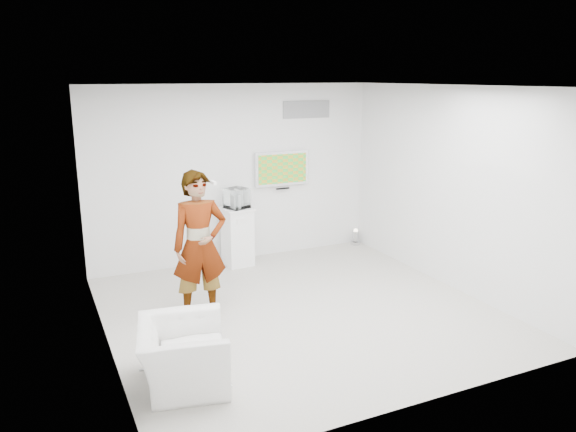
% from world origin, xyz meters
% --- Properties ---
extents(room, '(5.01, 5.01, 3.00)m').
position_xyz_m(room, '(0.00, 0.00, 1.50)').
color(room, '#A7A499').
rests_on(room, ground).
extents(tv, '(1.00, 0.08, 0.60)m').
position_xyz_m(tv, '(0.85, 2.45, 1.55)').
color(tv, silver).
rests_on(tv, room).
extents(logo_decal, '(0.90, 0.02, 0.30)m').
position_xyz_m(logo_decal, '(1.35, 2.49, 2.55)').
color(logo_decal, gray).
rests_on(logo_decal, room).
extents(person, '(0.73, 0.50, 1.97)m').
position_xyz_m(person, '(-1.25, 0.40, 0.98)').
color(person, white).
rests_on(person, room).
extents(armchair, '(1.08, 1.18, 0.66)m').
position_xyz_m(armchair, '(-1.91, -1.16, 0.33)').
color(armchair, white).
rests_on(armchair, room).
extents(pedestal, '(0.52, 0.52, 0.99)m').
position_xyz_m(pedestal, '(-0.08, 2.19, 0.49)').
color(pedestal, white).
rests_on(pedestal, room).
extents(floor_uplight, '(0.22, 0.22, 0.29)m').
position_xyz_m(floor_uplight, '(2.34, 2.34, 0.15)').
color(floor_uplight, silver).
rests_on(floor_uplight, room).
extents(vitrine, '(0.43, 0.43, 0.33)m').
position_xyz_m(vitrine, '(-0.08, 2.19, 1.15)').
color(vitrine, white).
rests_on(vitrine, pedestal).
extents(console, '(0.07, 0.17, 0.22)m').
position_xyz_m(console, '(-0.08, 2.19, 1.10)').
color(console, white).
rests_on(console, pedestal).
extents(wii_remote, '(0.04, 0.15, 0.04)m').
position_xyz_m(wii_remote, '(-1.00, 0.54, 1.77)').
color(wii_remote, white).
rests_on(wii_remote, person).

